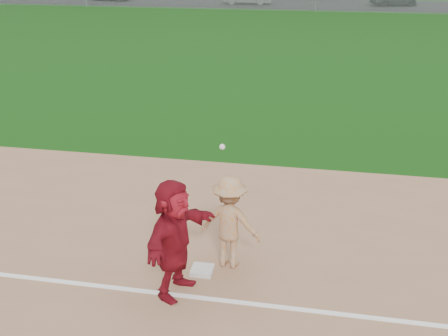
# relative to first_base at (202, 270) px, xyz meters

# --- Properties ---
(ground) EXTENTS (160.00, 160.00, 0.00)m
(ground) POSITION_rel_first_base_xyz_m (0.06, 0.07, -0.06)
(ground) COLOR #10400C
(ground) RESTS_ON ground
(foul_line) EXTENTS (60.00, 0.10, 0.01)m
(foul_line) POSITION_rel_first_base_xyz_m (0.06, -0.73, -0.04)
(foul_line) COLOR white
(foul_line) RESTS_ON infield_dirt
(parking_asphalt) EXTENTS (120.00, 10.00, 0.01)m
(parking_asphalt) POSITION_rel_first_base_xyz_m (0.06, 46.07, -0.06)
(parking_asphalt) COLOR black
(parking_asphalt) RESTS_ON ground
(first_base) EXTENTS (0.37, 0.37, 0.08)m
(first_base) POSITION_rel_first_base_xyz_m (0.00, 0.00, 0.00)
(first_base) COLOR silver
(first_base) RESTS_ON infield_dirt
(base_runner) EXTENTS (1.02, 1.86, 1.92)m
(base_runner) POSITION_rel_first_base_xyz_m (-0.28, -0.62, 0.92)
(base_runner) COLOR maroon
(base_runner) RESTS_ON infield_dirt
(first_base_play) EXTENTS (1.11, 0.73, 2.25)m
(first_base_play) POSITION_rel_first_base_xyz_m (0.40, 0.34, 0.77)
(first_base_play) COLOR #969698
(first_base_play) RESTS_ON infield_dirt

